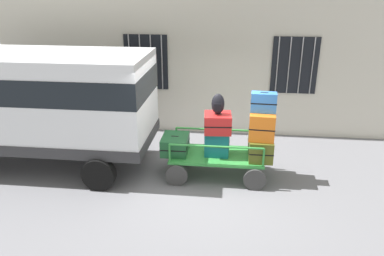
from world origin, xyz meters
The scene contains 12 objects.
ground_plane centered at (0.00, 0.00, 0.00)m, with size 40.00×40.00×0.00m, color slate.
building_wall centered at (0.00, 2.89, 2.50)m, with size 12.00×0.38×5.00m.
van centered at (-3.64, 0.29, 1.63)m, with size 4.89×2.13×2.64m.
luggage_cart centered at (0.31, 0.16, 0.41)m, with size 2.12×1.13×0.52m.
cart_railing centered at (0.31, 0.16, 0.87)m, with size 1.98×0.99×0.42m.
suitcase_left_bottom centered at (-0.62, 0.19, 0.71)m, with size 0.58×0.73×0.38m.
suitcase_midleft_bottom centered at (0.31, 0.16, 0.79)m, with size 0.54×0.43×0.53m.
suitcase_midleft_middle centered at (0.31, 0.18, 1.26)m, with size 0.62×0.58×0.41m.
suitcase_center_bottom centered at (1.24, 0.16, 0.75)m, with size 0.51×0.84×0.47m.
suitcase_center_middle centered at (1.24, 0.14, 1.27)m, with size 0.57×0.69×0.57m.
suitcase_center_top centered at (1.24, 0.15, 1.76)m, with size 0.54×0.30×0.41m.
backpack centered at (0.31, 0.16, 1.69)m, with size 0.27×0.22×0.44m.
Camera 1 is at (0.60, -7.23, 4.06)m, focal length 34.72 mm.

